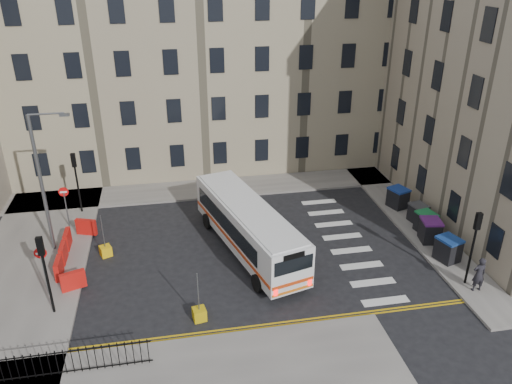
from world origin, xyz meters
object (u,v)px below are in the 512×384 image
object	(u,v)px
wheelie_bin_a	(448,249)
streetlamp	(41,182)
wheelie_bin_e	(398,198)
wheelie_bin_b	(430,230)
bollard_yellow	(106,251)
bus	(248,226)
wheelie_bin_d	(418,213)
wheelie_bin_c	(426,222)
pedestrian	(479,274)
bollard_chevron	(199,314)

from	to	relation	value
wheelie_bin_a	streetlamp	bearing A→B (deg)	149.00
streetlamp	wheelie_bin_e	world-z (taller)	streetlamp
wheelie_bin_b	bollard_yellow	xyz separation A→B (m)	(-18.83, 2.08, -0.55)
wheelie_bin_b	bus	bearing A→B (deg)	-175.73
bus	wheelie_bin_d	world-z (taller)	bus
wheelie_bin_c	wheelie_bin_a	bearing A→B (deg)	-106.94
wheelie_bin_a	bus	bearing A→B (deg)	145.99
bus	wheelie_bin_e	size ratio (longest dim) A/B	7.14
streetlamp	wheelie_bin_b	world-z (taller)	streetlamp
wheelie_bin_a	bollard_yellow	bearing A→B (deg)	150.18
wheelie_bin_a	wheelie_bin_d	xyz separation A→B (m)	(0.47, 4.43, -0.09)
wheelie_bin_d	bus	bearing A→B (deg)	174.04
streetlamp	wheelie_bin_a	size ratio (longest dim) A/B	5.43
bus	bollard_yellow	bearing A→B (deg)	158.29
pedestrian	bollard_yellow	world-z (taller)	pedestrian
wheelie_bin_d	pedestrian	xyz separation A→B (m)	(-0.47, -7.29, 0.36)
wheelie_bin_c	wheelie_bin_e	bearing A→B (deg)	82.47
wheelie_bin_d	wheelie_bin_a	bearing A→B (deg)	-108.22
wheelie_bin_a	bollard_yellow	distance (m)	19.25
bollard_yellow	bollard_chevron	size ratio (longest dim) A/B	1.00
streetlamp	bollard_chevron	size ratio (longest dim) A/B	13.57
wheelie_bin_d	bollard_chevron	bearing A→B (deg)	-167.01
wheelie_bin_a	wheelie_bin_c	xyz separation A→B (m)	(0.32, 3.15, -0.05)
bus	wheelie_bin_b	size ratio (longest dim) A/B	7.55
bus	wheelie_bin_e	world-z (taller)	bus
wheelie_bin_c	wheelie_bin_b	bearing A→B (deg)	-115.94
wheelie_bin_d	wheelie_bin_e	size ratio (longest dim) A/B	0.83
wheelie_bin_d	bollard_chevron	size ratio (longest dim) A/B	2.08
streetlamp	bollard_yellow	size ratio (longest dim) A/B	13.57
wheelie_bin_b	wheelie_bin_d	bearing A→B (deg)	89.84
streetlamp	wheelie_bin_c	distance (m)	22.49
streetlamp	wheelie_bin_d	distance (m)	22.56
wheelie_bin_e	pedestrian	size ratio (longest dim) A/B	0.79
pedestrian	wheelie_bin_a	bearing A→B (deg)	-88.98
wheelie_bin_d	bollard_chevron	distance (m)	15.98
pedestrian	bus	bearing A→B (deg)	-28.50
bus	wheelie_bin_d	size ratio (longest dim) A/B	8.63
wheelie_bin_c	bollard_yellow	world-z (taller)	wheelie_bin_c
wheelie_bin_d	wheelie_bin_e	distance (m)	2.18
wheelie_bin_a	bollard_chevron	bearing A→B (deg)	172.27
wheelie_bin_a	bollard_yellow	size ratio (longest dim) A/B	2.50
streetlamp	wheelie_bin_e	xyz separation A→B (m)	(21.89, 1.28, -3.50)
wheelie_bin_d	bollard_chevron	world-z (taller)	wheelie_bin_d
streetlamp	wheelie_bin_b	distance (m)	22.34
wheelie_bin_a	bollard_chevron	size ratio (longest dim) A/B	2.50
wheelie_bin_e	bollard_chevron	size ratio (longest dim) A/B	2.51
wheelie_bin_b	wheelie_bin_e	bearing A→B (deg)	99.47
bus	bollard_chevron	world-z (taller)	bus
wheelie_bin_b	wheelie_bin_c	size ratio (longest dim) A/B	1.08
wheelie_bin_e	wheelie_bin_a	bearing A→B (deg)	-110.04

